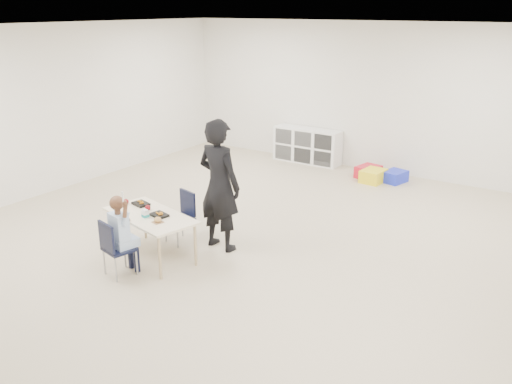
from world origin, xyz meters
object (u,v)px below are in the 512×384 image
Objects in this scene: chair_near at (119,248)px; cubby_shelf at (307,145)px; table at (152,236)px; adult at (219,185)px; child at (118,232)px.

chair_near is 5.61m from cubby_shelf.
table is 0.99× the size of cubby_shelf.
adult reaches higher than cubby_shelf.
table is 1.26× the size of child.
adult is at bearing 66.60° from table.
child is at bearing 72.18° from adult.
chair_near reaches higher than table.
child is 0.63× the size of adult.
child is at bearing -84.72° from cubby_shelf.
cubby_shelf is at bearing 108.70° from chair_near.
chair_near is 1.48m from adult.
adult is (1.04, -4.31, 0.52)m from cubby_shelf.
cubby_shelf is (-0.52, 5.59, -0.20)m from child.
adult reaches higher than table.
adult is (0.52, 1.28, 0.32)m from child.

